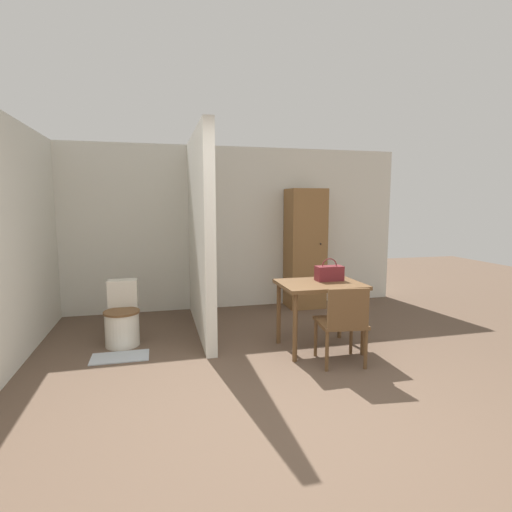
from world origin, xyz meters
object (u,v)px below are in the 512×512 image
Objects in this scene: toilet at (122,319)px; handbag at (329,273)px; wooden_chair at (343,321)px; wooden_cabinet at (305,249)px; dining_table at (320,292)px.

handbag is at bearing -15.29° from toilet.
handbag is (0.10, 0.57, 0.39)m from wooden_chair.
toilet is 2.97m from wooden_cabinet.
wooden_chair is 0.44× the size of wooden_cabinet.
wooden_cabinet is at bearing 74.17° from dining_table.
dining_table is 0.48× the size of wooden_cabinet.
toilet is at bearing 164.71° from handbag.
wooden_cabinet reaches higher than dining_table.
wooden_chair is at bearing -28.50° from toilet.
dining_table is 1.92m from wooden_cabinet.
wooden_cabinet is (0.37, 1.74, 0.08)m from handbag.
wooden_cabinet is (2.68, 1.11, 0.64)m from toilet.
dining_table reaches higher than toilet.
toilet is at bearing -157.56° from wooden_cabinet.
wooden_chair is 2.40m from wooden_cabinet.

